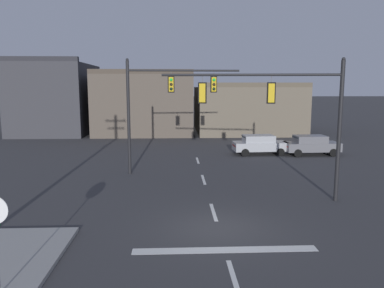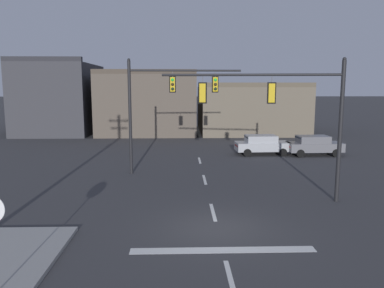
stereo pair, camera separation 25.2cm
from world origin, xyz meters
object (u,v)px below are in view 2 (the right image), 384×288
at_px(signal_mast_far_side, 161,98).
at_px(car_lot_middle, 262,144).
at_px(signal_mast_near_side, 287,107).
at_px(car_lot_nearside, 314,145).

bearing_deg(signal_mast_far_side, car_lot_middle, 39.58).
distance_m(signal_mast_near_side, car_lot_middle, 13.26).
relative_size(signal_mast_far_side, car_lot_nearside, 1.62).
xyz_separation_m(signal_mast_far_side, car_lot_middle, (7.93, 6.56, -3.99)).
relative_size(signal_mast_near_side, car_lot_nearside, 1.92).
bearing_deg(signal_mast_near_side, car_lot_middle, 82.73).
bearing_deg(signal_mast_near_side, signal_mast_far_side, 136.22).
distance_m(signal_mast_near_side, signal_mast_far_side, 8.76).
bearing_deg(car_lot_middle, signal_mast_near_side, -97.27).
xyz_separation_m(car_lot_nearside, car_lot_middle, (-4.17, 0.44, 0.00)).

